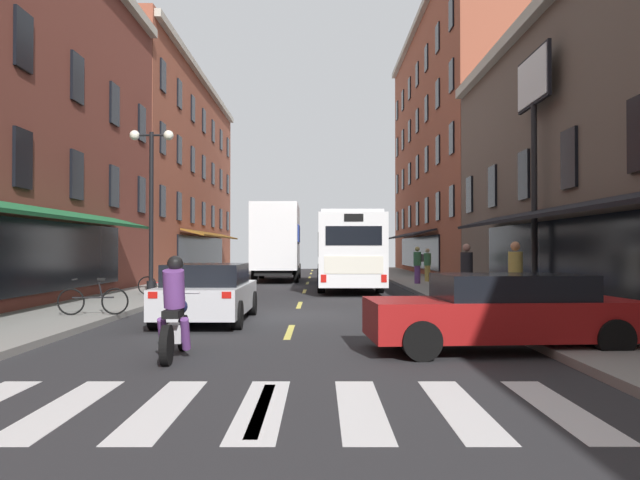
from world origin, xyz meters
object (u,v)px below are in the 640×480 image
(billboard_sign, at_px, (537,113))
(pedestrian_near, at_px, (420,264))
(street_lamp_twin, at_px, (154,206))
(sedan_mid, at_px, (211,292))
(pedestrian_rear, at_px, (470,273))
(transit_bus, at_px, (349,250))
(bicycle_near, at_px, (96,300))
(pedestrian_far, at_px, (430,265))
(sedan_near, at_px, (506,312))
(box_truck, at_px, (280,242))
(bicycle_mid, at_px, (165,284))
(pedestrian_mid, at_px, (519,276))
(motorcycle_rider, at_px, (178,314))

(billboard_sign, bearing_deg, pedestrian_near, 99.10)
(pedestrian_near, distance_m, street_lamp_twin, 14.04)
(sedan_mid, height_order, pedestrian_rear, pedestrian_rear)
(billboard_sign, bearing_deg, transit_bus, 117.03)
(bicycle_near, relative_size, pedestrian_far, 1.03)
(transit_bus, bearing_deg, billboard_sign, -62.97)
(sedan_near, height_order, pedestrian_near, pedestrian_near)
(billboard_sign, height_order, box_truck, billboard_sign)
(bicycle_mid, relative_size, street_lamp_twin, 0.31)
(billboard_sign, bearing_deg, street_lamp_twin, 172.43)
(pedestrian_rear, bearing_deg, bicycle_near, 15.45)
(pedestrian_mid, bearing_deg, motorcycle_rider, 22.45)
(sedan_mid, xyz_separation_m, bicycle_mid, (-2.90, 7.25, -0.22))
(bicycle_mid, height_order, pedestrian_mid, pedestrian_mid)
(bicycle_mid, bearing_deg, bicycle_near, -89.92)
(billboard_sign, distance_m, bicycle_mid, 13.66)
(pedestrian_near, height_order, pedestrian_mid, pedestrian_mid)
(bicycle_mid, distance_m, street_lamp_twin, 3.43)
(bicycle_mid, xyz_separation_m, pedestrian_mid, (10.58, -6.54, 0.58))
(billboard_sign, bearing_deg, pedestrian_far, 94.34)
(bicycle_near, bearing_deg, pedestrian_far, 55.97)
(pedestrian_mid, relative_size, pedestrian_far, 1.10)
(billboard_sign, height_order, bicycle_near, billboard_sign)
(sedan_near, distance_m, bicycle_near, 9.96)
(sedan_mid, height_order, bicycle_near, sedan_mid)
(bicycle_near, xyz_separation_m, pedestrian_near, (10.22, 14.37, 0.56))
(billboard_sign, bearing_deg, bicycle_near, -164.88)
(bicycle_mid, bearing_deg, pedestrian_far, 40.30)
(sedan_mid, relative_size, pedestrian_near, 2.58)
(pedestrian_far, bearing_deg, box_truck, -141.45)
(motorcycle_rider, xyz_separation_m, street_lamp_twin, (-3.11, 10.23, 2.46))
(billboard_sign, height_order, pedestrian_near, billboard_sign)
(sedan_mid, height_order, pedestrian_mid, pedestrian_mid)
(sedan_near, distance_m, pedestrian_rear, 7.95)
(box_truck, height_order, street_lamp_twin, street_lamp_twin)
(motorcycle_rider, xyz_separation_m, pedestrian_near, (6.97, 19.78, 0.36))
(pedestrian_rear, xyz_separation_m, street_lamp_twin, (-9.80, 1.70, 2.10))
(sedan_near, xyz_separation_m, bicycle_mid, (-8.78, 11.69, -0.19))
(transit_bus, bearing_deg, pedestrian_near, 15.95)
(motorcycle_rider, height_order, bicycle_mid, motorcycle_rider)
(transit_bus, relative_size, bicycle_near, 7.04)
(bicycle_near, distance_m, bicycle_mid, 6.96)
(sedan_mid, xyz_separation_m, bicycle_near, (-2.89, 0.29, -0.22))
(motorcycle_rider, height_order, pedestrian_mid, pedestrian_mid)
(billboard_sign, height_order, sedan_near, billboard_sign)
(billboard_sign, relative_size, pedestrian_mid, 4.13)
(bicycle_near, distance_m, pedestrian_rear, 10.44)
(box_truck, distance_m, pedestrian_far, 8.51)
(bicycle_mid, xyz_separation_m, pedestrian_far, (11.02, 9.35, 0.49))
(transit_bus, distance_m, pedestrian_rear, 10.77)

